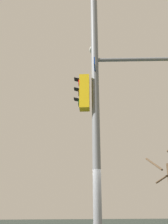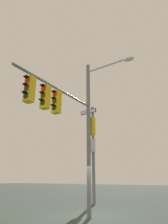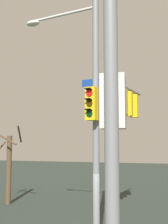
# 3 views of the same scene
# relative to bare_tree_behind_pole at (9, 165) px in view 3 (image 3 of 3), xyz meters

# --- Properties ---
(main_signal_pole_assembly) EXTENTS (5.93, 4.15, 8.83)m
(main_signal_pole_assembly) POSITION_rel_bare_tree_behind_pole_xyz_m (-4.23, -6.64, 2.93)
(main_signal_pole_assembly) COLOR slate
(main_signal_pole_assembly) RESTS_ON ground
(secondary_pole_assembly) EXTENTS (0.82, 0.49, 7.74)m
(secondary_pole_assembly) POSITION_rel_bare_tree_behind_pole_xyz_m (-10.16, -7.85, 1.82)
(secondary_pole_assembly) COLOR slate
(secondary_pole_assembly) RESTS_ON ground
(bare_tree_behind_pole) EXTENTS (1.73, 1.85, 4.53)m
(bare_tree_behind_pole) POSITION_rel_bare_tree_behind_pole_xyz_m (0.00, 0.00, 0.00)
(bare_tree_behind_pole) COLOR brown
(bare_tree_behind_pole) RESTS_ON ground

